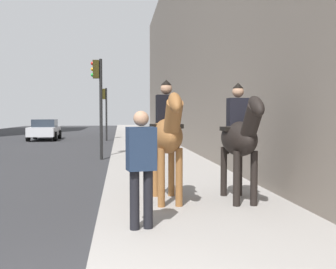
{
  "coord_description": "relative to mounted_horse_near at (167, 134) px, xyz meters",
  "views": [
    {
      "loc": [
        -3.03,
        -0.37,
        1.76
      ],
      "look_at": [
        4.0,
        -1.25,
        1.4
      ],
      "focal_mm": 41.33,
      "sensor_mm": 36.0,
      "label": 1
    }
  ],
  "objects": [
    {
      "name": "mounted_horse_near",
      "position": [
        0.0,
        0.0,
        0.0
      ],
      "size": [
        2.15,
        0.61,
        2.31
      ],
      "rotation": [
        0.0,
        0.0,
        3.16
      ],
      "color": "brown",
      "rests_on": "sidewalk_slab"
    },
    {
      "name": "traffic_light_near_curb",
      "position": [
        8.15,
        1.69,
        1.22
      ],
      "size": [
        0.2,
        0.44,
        3.93
      ],
      "color": "black",
      "rests_on": "ground"
    },
    {
      "name": "mounted_horse_far",
      "position": [
        -0.11,
        -1.36,
        -0.05
      ],
      "size": [
        2.15,
        0.6,
        2.25
      ],
      "rotation": [
        0.0,
        0.0,
        3.13
      ],
      "color": "black",
      "rests_on": "sidewalk_slab"
    },
    {
      "name": "car_near_lane",
      "position": [
        20.69,
        6.09,
        -0.66
      ],
      "size": [
        4.43,
        2.09,
        1.44
      ],
      "rotation": [
        0.0,
        0.0,
        3.19
      ],
      "color": "silver",
      "rests_on": "ground"
    },
    {
      "name": "traffic_light_far_curb",
      "position": [
        19.17,
        1.86,
        0.99
      ],
      "size": [
        0.2,
        0.44,
        3.55
      ],
      "color": "black",
      "rests_on": "ground"
    },
    {
      "name": "pedestrian_greeting",
      "position": [
        -1.66,
        0.58,
        -0.31
      ],
      "size": [
        0.33,
        0.44,
        1.7
      ],
      "rotation": [
        0.0,
        0.0,
        0.2
      ],
      "color": "black",
      "rests_on": "sidewalk_slab"
    }
  ]
}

